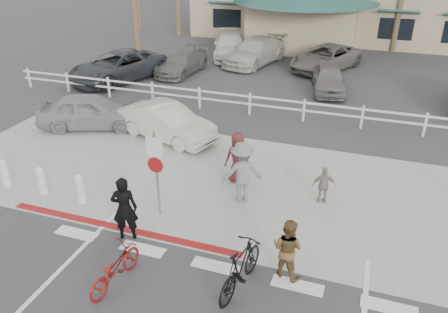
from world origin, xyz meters
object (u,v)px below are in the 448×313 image
at_px(sign_post, 157,170).
at_px(car_white_sedan, 167,122).
at_px(bike_red, 115,268).
at_px(bike_black, 241,268).
at_px(car_red_compact, 90,111).

height_order(sign_post, car_white_sedan, sign_post).
distance_m(bike_red, car_white_sedan, 8.05).
bearing_deg(bike_black, sign_post, -23.81).
bearing_deg(car_white_sedan, car_red_compact, 107.34).
xyz_separation_m(sign_post, car_white_sedan, (-2.06, 4.82, -0.77)).
relative_size(sign_post, bike_black, 1.48).
height_order(bike_red, car_red_compact, car_red_compact).
distance_m(bike_red, bike_black, 2.87).
height_order(bike_red, bike_black, bike_black).
relative_size(sign_post, car_red_compact, 0.69).
xyz_separation_m(bike_red, car_red_compact, (-5.84, 7.68, 0.26)).
distance_m(bike_black, car_white_sedan, 8.60).
bearing_deg(bike_red, sign_post, -76.73).
height_order(bike_black, car_red_compact, car_red_compact).
relative_size(sign_post, car_white_sedan, 0.70).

